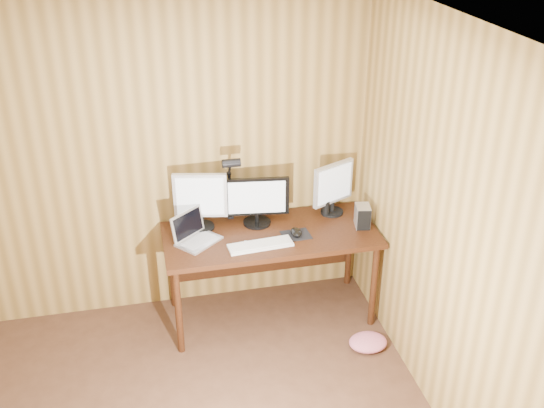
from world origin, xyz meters
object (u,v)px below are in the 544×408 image
object	(u,v)px
keyboard	(260,245)
monitor_center	(257,201)
monitor_left	(200,200)
hard_drive	(363,216)
mouse	(296,232)
desk	(269,242)
monitor_right	(333,187)
laptop	(194,234)
speaker	(326,208)
desk_lamp	(231,179)
phone	(247,244)

from	to	relation	value
keyboard	monitor_center	bearing A→B (deg)	78.15
monitor_left	hard_drive	distance (m)	1.23
monitor_left	mouse	world-z (taller)	monitor_left
desk	mouse	xyz separation A→B (m)	(0.18, -0.15, 0.15)
monitor_right	hard_drive	bearing A→B (deg)	-82.03
laptop	keyboard	bearing A→B (deg)	-62.26
monitor_center	hard_drive	distance (m)	0.81
monitor_center	speaker	distance (m)	0.57
laptop	mouse	world-z (taller)	laptop
monitor_left	speaker	size ratio (longest dim) A/B	3.51
monitor_center	hard_drive	size ratio (longest dim) A/B	2.87
desk	monitor_left	xyz separation A→B (m)	(-0.49, 0.12, 0.36)
mouse	hard_drive	bearing A→B (deg)	11.30
hard_drive	desk	bearing A→B (deg)	-178.58
desk_lamp	monitor_right	bearing A→B (deg)	-3.41
laptop	keyboard	distance (m)	0.49
speaker	desk	bearing A→B (deg)	-168.20
keyboard	hard_drive	xyz separation A→B (m)	(0.82, 0.13, 0.07)
phone	mouse	bearing A→B (deg)	26.01
mouse	desk_lamp	bearing A→B (deg)	152.86
laptop	mouse	size ratio (longest dim) A/B	3.18
mouse	phone	bearing A→B (deg)	-162.78
mouse	speaker	xyz separation A→B (m)	(0.31, 0.25, 0.04)
keyboard	phone	xyz separation A→B (m)	(-0.09, 0.04, -0.01)
desk	laptop	distance (m)	0.60
desk	laptop	world-z (taller)	laptop
hard_drive	desk_lamp	bearing A→B (deg)	174.67
phone	desk_lamp	bearing A→B (deg)	114.28
desk	monitor_center	bearing A→B (deg)	127.75
hard_drive	speaker	bearing A→B (deg)	146.32
laptop	hard_drive	distance (m)	1.28
phone	speaker	size ratio (longest dim) A/B	0.79
monitor_center	speaker	world-z (taller)	monitor_center
monitor_right	mouse	bearing A→B (deg)	-168.17
keyboard	phone	distance (m)	0.10
hard_drive	monitor_right	bearing A→B (deg)	134.08
keyboard	desk_lamp	bearing A→B (deg)	104.57
desk_lamp	monitor_center	bearing A→B (deg)	-22.05
desk	mouse	distance (m)	0.27
laptop	keyboard	world-z (taller)	laptop
keyboard	mouse	distance (m)	0.31
monitor_left	monitor_center	bearing A→B (deg)	8.65
monitor_center	speaker	bearing A→B (deg)	8.57
phone	speaker	xyz separation A→B (m)	(0.69, 0.31, 0.06)
laptop	phone	size ratio (longest dim) A/B	3.82
monitor_right	phone	size ratio (longest dim) A/B	4.23
monitor_left	laptop	bearing A→B (deg)	-101.78
phone	speaker	bearing A→B (deg)	41.05
keyboard	speaker	distance (m)	0.69
hard_drive	phone	distance (m)	0.92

